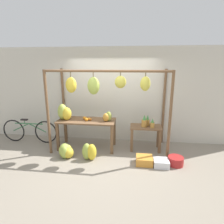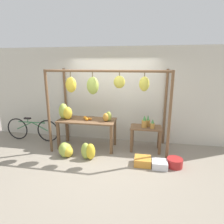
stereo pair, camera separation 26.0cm
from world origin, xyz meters
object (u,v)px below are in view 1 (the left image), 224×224
pineapple_cluster (147,122)px  fruit_crate_white (144,160)px  banana_pile_ground_right (89,152)px  papaya_pile (108,117)px  banana_pile_ground_left (66,151)px  parked_bicycle (30,131)px  fruit_crate_purple (161,163)px  banana_pile_on_table (64,113)px  blue_bucket (176,161)px  orange_pile (87,119)px

pineapple_cluster → fruit_crate_white: pineapple_cluster is taller
banana_pile_ground_right → papaya_pile: 1.04m
banana_pile_ground_left → parked_bicycle: parked_bicycle is taller
banana_pile_ground_left → banana_pile_ground_right: bearing=-3.9°
pineapple_cluster → fruit_crate_white: (-0.07, -0.79, -0.71)m
pineapple_cluster → fruit_crate_purple: pineapple_cluster is taller
papaya_pile → fruit_crate_purple: size_ratio=0.81×
banana_pile_ground_right → papaya_pile: bearing=60.6°
fruit_crate_white → fruit_crate_purple: (0.39, -0.06, -0.01)m
fruit_crate_white → papaya_pile: bearing=144.9°
fruit_crate_white → parked_bicycle: bearing=165.4°
banana_pile_on_table → fruit_crate_white: bearing=-17.2°
banana_pile_ground_right → blue_bucket: 2.08m
banana_pile_ground_left → parked_bicycle: bearing=150.7°
banana_pile_ground_right → blue_bucket: banana_pile_ground_right is taller
banana_pile_on_table → orange_pile: (0.63, 0.01, -0.16)m
banana_pile_ground_right → fruit_crate_purple: bearing=-3.1°
banana_pile_ground_right → blue_bucket: size_ratio=1.19×
banana_pile_on_table → fruit_crate_white: size_ratio=1.25×
banana_pile_ground_right → blue_bucket: bearing=0.2°
banana_pile_on_table → papaya_pile: banana_pile_on_table is taller
pineapple_cluster → papaya_pile: size_ratio=1.21×
banana_pile_on_table → blue_bucket: banana_pile_on_table is taller
fruit_crate_white → fruit_crate_purple: bearing=-8.7°
pineapple_cluster → fruit_crate_white: 1.06m
orange_pile → fruit_crate_white: orange_pile is taller
pineapple_cluster → banana_pile_ground_right: bearing=-152.1°
parked_bicycle → fruit_crate_purple: size_ratio=4.93×
papaya_pile → fruit_crate_purple: (1.36, -0.74, -0.85)m
banana_pile_ground_left → banana_pile_ground_right: banana_pile_ground_right is taller
blue_bucket → banana_pile_ground_left: bearing=179.2°
banana_pile_ground_left → blue_bucket: size_ratio=1.35×
banana_pile_ground_right → orange_pile: bearing=108.2°
fruit_crate_purple → blue_bucket: bearing=16.2°
blue_bucket → parked_bicycle: (-4.12, 0.84, 0.26)m
banana_pile_ground_left → papaya_pile: papaya_pile is taller
parked_bicycle → papaya_pile: bearing=-4.7°
banana_pile_ground_left → pineapple_cluster: bearing=19.3°
banana_pile_on_table → pineapple_cluster: size_ratio=1.42×
blue_bucket → papaya_pile: (-1.71, 0.64, 0.83)m
orange_pile → banana_pile_ground_left: bearing=-123.2°
banana_pile_ground_left → fruit_crate_white: bearing=-2.3°
fruit_crate_white → banana_pile_ground_right: bearing=178.5°
banana_pile_ground_left → fruit_crate_white: (1.95, -0.08, -0.08)m
banana_pile_ground_left → fruit_crate_purple: size_ratio=1.40×
banana_pile_ground_right → papaya_pile: size_ratio=1.53×
fruit_crate_white → fruit_crate_purple: fruit_crate_white is taller
blue_bucket → papaya_pile: bearing=159.3°
pineapple_cluster → papaya_pile: (-1.05, -0.10, 0.13)m
banana_pile_on_table → banana_pile_ground_right: bearing=-37.4°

